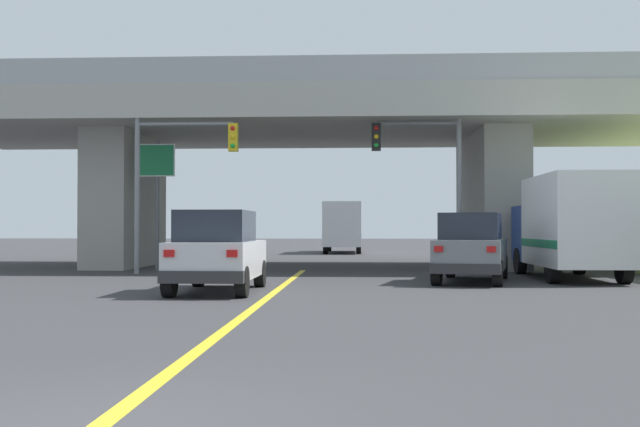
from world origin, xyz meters
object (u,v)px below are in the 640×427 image
traffic_signal_nearside (431,164)px  highway_sign (157,176)px  suv_crossing (472,248)px  semi_truck_distant (343,227)px  box_truck (570,226)px  traffic_signal_farside (171,165)px  suv_lead (218,251)px

traffic_signal_nearside → highway_sign: size_ratio=1.26×
suv_crossing → highway_sign: highway_sign is taller
traffic_signal_nearside → semi_truck_distant: (-3.54, 21.94, -2.16)m
box_truck → highway_sign: 14.80m
traffic_signal_farside → highway_sign: bearing=116.0°
traffic_signal_nearside → semi_truck_distant: traffic_signal_nearside is taller
traffic_signal_nearside → highway_sign: 10.13m
suv_crossing → traffic_signal_farside: bearing=173.7°
traffic_signal_farside → semi_truck_distant: traffic_signal_farside is taller
box_truck → suv_crossing: bearing=-156.7°
suv_lead → traffic_signal_farside: size_ratio=0.75×
traffic_signal_nearside → traffic_signal_farside: bearing=-175.0°
suv_crossing → traffic_signal_nearside: size_ratio=0.81×
traffic_signal_farside → traffic_signal_nearside: bearing=5.0°
suv_lead → traffic_signal_farside: 8.30m
suv_lead → traffic_signal_nearside: (6.01, 8.05, 2.81)m
traffic_signal_nearside → highway_sign: bearing=172.2°
traffic_signal_farside → suv_crossing: bearing=-19.2°
suv_lead → highway_sign: 10.55m
traffic_signal_nearside → box_truck: bearing=-34.7°
suv_crossing → highway_sign: size_ratio=1.02×
suv_lead → suv_crossing: same height
semi_truck_distant → traffic_signal_nearside: bearing=-80.8°
suv_crossing → semi_truck_distant: 26.49m
suv_lead → traffic_signal_farside: traffic_signal_farside is taller
box_truck → semi_truck_distant: box_truck is taller
suv_lead → highway_sign: (-4.02, 9.42, 2.52)m
suv_crossing → semi_truck_distant: semi_truck_distant is taller
suv_lead → semi_truck_distant: size_ratio=0.58×
box_truck → suv_lead: bearing=-152.4°
suv_lead → traffic_signal_nearside: size_ratio=0.71×
suv_lead → suv_crossing: (6.82, 3.86, 0.00)m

